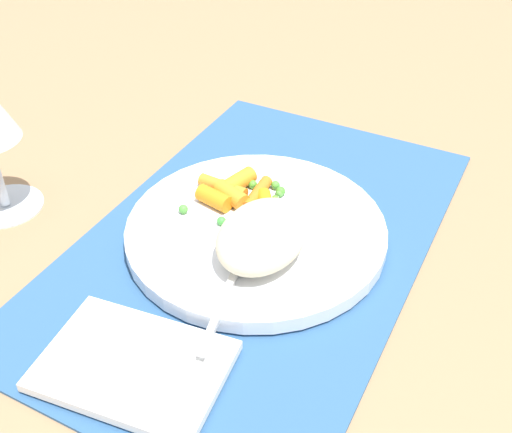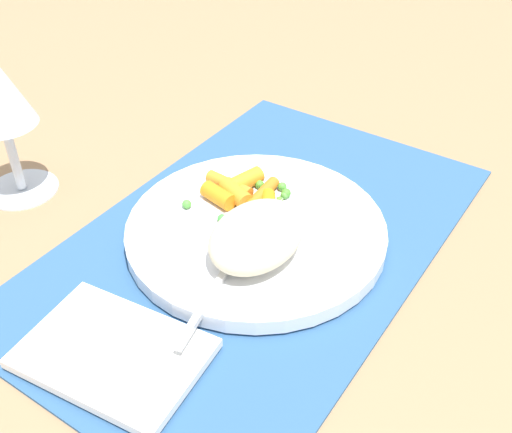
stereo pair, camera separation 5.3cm
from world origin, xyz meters
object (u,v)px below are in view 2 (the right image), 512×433
object	(u,v)px
fork	(240,248)
napkin	(113,353)
rice_mound	(257,236)
carrot_portion	(242,192)
plate	(256,231)

from	to	relation	value
fork	napkin	world-z (taller)	fork
rice_mound	fork	world-z (taller)	rice_mound
carrot_portion	fork	distance (m)	0.08
rice_mound	napkin	world-z (taller)	rice_mound
carrot_portion	plate	bearing A→B (deg)	-127.60
plate	napkin	distance (m)	0.18
carrot_portion	napkin	size ratio (longest dim) A/B	0.71
plate	carrot_portion	bearing A→B (deg)	52.40
rice_mound	napkin	xyz separation A→B (m)	(-0.15, 0.03, -0.03)
plate	fork	xyz separation A→B (m)	(-0.04, -0.01, 0.01)
rice_mound	fork	size ratio (longest dim) A/B	0.49
carrot_portion	napkin	xyz separation A→B (m)	(-0.21, -0.02, -0.02)
plate	fork	world-z (taller)	fork
rice_mound	carrot_portion	size ratio (longest dim) A/B	1.02
plate	rice_mound	size ratio (longest dim) A/B	2.46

